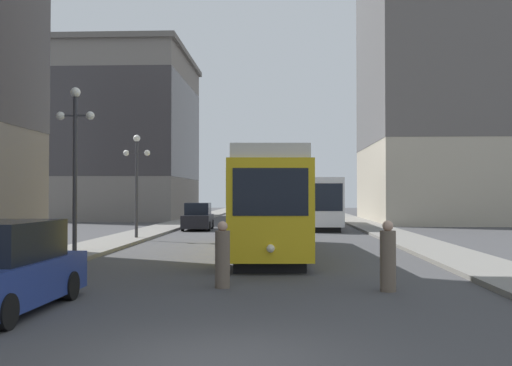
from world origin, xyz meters
TOP-DOWN VIEW (x-y plane):
  - ground_plane at (0.00, 0.00)m, footprint 200.00×200.00m
  - sidewalk_left at (-7.29, 40.00)m, footprint 2.52×120.00m
  - sidewalk_right at (7.29, 40.00)m, footprint 2.52×120.00m
  - streetcar at (0.24, 15.60)m, footprint 3.25×13.43m
  - transit_bus at (3.58, 34.64)m, footprint 2.77×12.59m
  - parked_car_left_near at (-4.73, 3.43)m, footprint 1.97×4.83m
  - parked_car_left_mid at (-4.73, 31.36)m, footprint 2.02×4.42m
  - pedestrian_crossing_near at (-0.62, 6.74)m, footprint 0.38×0.38m
  - pedestrian_crossing_far at (3.48, 6.36)m, footprint 0.39×0.39m
  - lamp_post_left_near at (-6.63, 12.97)m, footprint 1.41×0.36m
  - lamp_post_left_far at (-6.63, 22.13)m, footprint 1.41×0.36m
  - building_left_midblock at (-14.71, 50.42)m, footprint 12.93×17.58m
  - building_right_corner at (15.67, 43.98)m, footprint 14.84×17.25m

SIDE VIEW (x-z plane):
  - ground_plane at x=0.00m, z-range 0.00..0.00m
  - sidewalk_left at x=-7.29m, z-range 0.00..0.15m
  - sidewalk_right at x=7.29m, z-range 0.00..0.15m
  - pedestrian_crossing_near at x=-0.62m, z-range -0.06..1.63m
  - pedestrian_crossing_far at x=3.48m, z-range -0.06..1.67m
  - parked_car_left_mid at x=-4.73m, z-range -0.07..1.75m
  - parked_car_left_near at x=-4.73m, z-range -0.07..1.75m
  - transit_bus at x=3.58m, z-range 0.22..3.67m
  - streetcar at x=0.24m, z-range 0.16..4.05m
  - lamp_post_left_far at x=-6.63m, z-range 1.00..6.32m
  - lamp_post_left_near at x=-6.63m, z-range 1.06..7.19m
  - building_left_midblock at x=-14.71m, z-range 0.21..16.60m
  - building_right_corner at x=15.67m, z-range 0.41..27.45m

